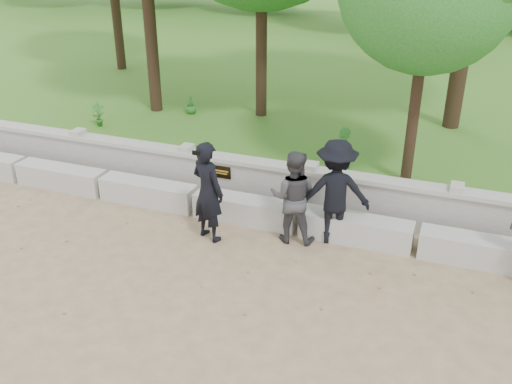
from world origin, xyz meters
TOP-DOWN VIEW (x-y plane):
  - ground at (0.00, 0.00)m, footprint 80.00×80.00m
  - lawn at (0.00, 14.00)m, footprint 40.00×22.00m
  - concrete_bench at (0.00, 1.90)m, footprint 11.90×0.45m
  - parapet_wall at (0.00, 2.60)m, footprint 12.50×0.35m
  - man_main at (0.64, 1.14)m, footprint 0.75×0.70m
  - visitor_left at (1.98, 1.57)m, footprint 0.87×0.72m
  - visitor_mid at (2.63, 1.80)m, footprint 1.32×0.99m
  - shrub_a at (-4.03, 4.73)m, footprint 0.38×0.36m
  - shrub_b at (2.10, 4.99)m, footprint 0.43×0.41m
  - shrub_c at (2.45, 3.30)m, footprint 0.63×0.63m
  - shrub_d at (-2.33, 6.43)m, footprint 0.40×0.41m

SIDE VIEW (x-z plane):
  - ground at x=0.00m, z-range 0.00..0.00m
  - lawn at x=0.00m, z-range 0.00..0.25m
  - concrete_bench at x=0.00m, z-range 0.00..0.45m
  - parapet_wall at x=0.00m, z-range 0.01..0.91m
  - shrub_c at x=2.45m, z-range 0.25..0.78m
  - shrub_d at x=-2.33m, z-range 0.25..0.80m
  - shrub_a at x=-4.03m, z-range 0.25..0.84m
  - shrub_b at x=2.10m, z-range 0.25..0.86m
  - visitor_left at x=1.98m, z-range 0.00..1.62m
  - man_main at x=0.64m, z-range 0.00..1.76m
  - visitor_mid at x=2.63m, z-range 0.00..1.82m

